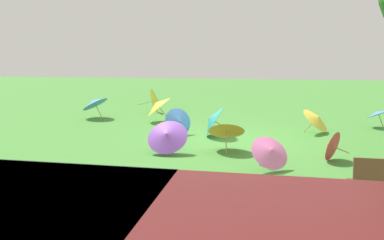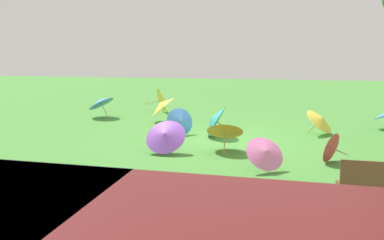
# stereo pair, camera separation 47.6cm
# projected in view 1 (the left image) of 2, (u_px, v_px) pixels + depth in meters

# --- Properties ---
(ground) EXTENTS (40.00, 40.00, 0.00)m
(ground) POSITION_uv_depth(u_px,v_px,m) (228.00, 140.00, 10.96)
(ground) COLOR #478C38
(parasol_yellow_0) EXTENTS (1.05, 1.10, 0.76)m
(parasol_yellow_0) POSITION_uv_depth(u_px,v_px,m) (317.00, 119.00, 11.68)
(parasol_yellow_0) COLOR tan
(parasol_yellow_0) RESTS_ON ground
(parasol_red_0) EXTENTS (0.66, 0.70, 0.67)m
(parasol_red_0) POSITION_uv_depth(u_px,v_px,m) (330.00, 145.00, 8.94)
(parasol_red_0) COLOR tan
(parasol_red_0) RESTS_ON ground
(parasol_yellow_1) EXTENTS (0.95, 0.93, 0.90)m
(parasol_yellow_1) POSITION_uv_depth(u_px,v_px,m) (156.00, 100.00, 15.34)
(parasol_yellow_1) COLOR tan
(parasol_yellow_1) RESTS_ON ground
(parasol_blue_1) EXTENTS (1.08, 1.10, 0.85)m
(parasol_blue_1) POSITION_uv_depth(u_px,v_px,m) (94.00, 102.00, 14.07)
(parasol_blue_1) COLOR tan
(parasol_blue_1) RESTS_ON ground
(parasol_purple_0) EXTENTS (0.98, 0.84, 0.80)m
(parasol_purple_0) POSITION_uv_depth(u_px,v_px,m) (167.00, 135.00, 9.47)
(parasol_purple_0) COLOR tan
(parasol_purple_0) RESTS_ON ground
(parasol_blue_2) EXTENTS (0.86, 0.83, 0.77)m
(parasol_blue_2) POSITION_uv_depth(u_px,v_px,m) (179.00, 121.00, 11.46)
(parasol_blue_2) COLOR tan
(parasol_blue_2) RESTS_ON ground
(parasol_pink_1) EXTENTS (0.97, 0.91, 0.71)m
(parasol_pink_1) POSITION_uv_depth(u_px,v_px,m) (271.00, 151.00, 8.20)
(parasol_pink_1) COLOR tan
(parasol_pink_1) RESTS_ON ground
(parasol_orange_0) EXTENTS (0.88, 0.82, 0.81)m
(parasol_orange_0) POSITION_uv_depth(u_px,v_px,m) (226.00, 129.00, 9.75)
(parasol_orange_0) COLOR tan
(parasol_orange_0) RESTS_ON ground
(parasol_yellow_2) EXTENTS (0.91, 0.98, 0.93)m
(parasol_yellow_2) POSITION_uv_depth(u_px,v_px,m) (157.00, 105.00, 13.32)
(parasol_yellow_2) COLOR tan
(parasol_yellow_2) RESTS_ON ground
(parasol_teal_0) EXTENTS (0.86, 0.96, 0.91)m
(parasol_teal_0) POSITION_uv_depth(u_px,v_px,m) (212.00, 120.00, 11.29)
(parasol_teal_0) COLOR tan
(parasol_teal_0) RESTS_ON ground
(parasol_blue_3) EXTENTS (0.92, 0.93, 0.65)m
(parasol_blue_3) POSITION_uv_depth(u_px,v_px,m) (378.00, 113.00, 12.48)
(parasol_blue_3) COLOR tan
(parasol_blue_3) RESTS_ON ground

